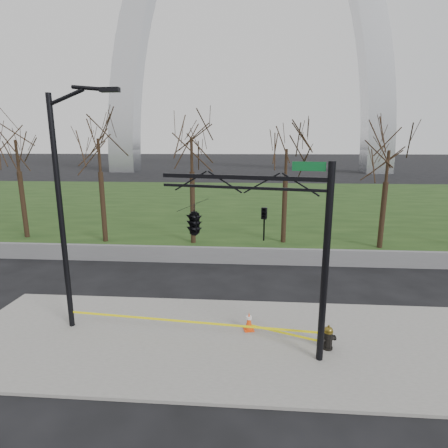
# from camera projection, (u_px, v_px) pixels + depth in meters

# --- Properties ---
(ground) EXTENTS (500.00, 500.00, 0.00)m
(ground) POSITION_uv_depth(u_px,v_px,m) (227.00, 342.00, 11.73)
(ground) COLOR black
(ground) RESTS_ON ground
(sidewalk) EXTENTS (18.00, 6.00, 0.10)m
(sidewalk) POSITION_uv_depth(u_px,v_px,m) (227.00, 340.00, 11.72)
(sidewalk) COLOR gray
(sidewalk) RESTS_ON ground
(grass_strip) EXTENTS (120.00, 40.00, 0.06)m
(grass_strip) POSITION_uv_depth(u_px,v_px,m) (244.00, 201.00, 40.91)
(grass_strip) COLOR #1A3312
(grass_strip) RESTS_ON ground
(guardrail) EXTENTS (60.00, 0.30, 0.90)m
(guardrail) POSITION_uv_depth(u_px,v_px,m) (236.00, 256.00, 19.42)
(guardrail) COLOR #59595B
(guardrail) RESTS_ON ground
(gateway_arch) EXTENTS (66.00, 6.00, 65.00)m
(gateway_arch) POSITION_uv_depth(u_px,v_px,m) (249.00, 24.00, 77.57)
(gateway_arch) COLOR silver
(gateway_arch) RESTS_ON ground
(tree_row) EXTENTS (57.94, 4.00, 7.58)m
(tree_row) POSITION_uv_depth(u_px,v_px,m) (334.00, 188.00, 22.15)
(tree_row) COLOR black
(tree_row) RESTS_ON ground
(fire_hydrant) EXTENTS (0.50, 0.34, 0.80)m
(fire_hydrant) POSITION_uv_depth(u_px,v_px,m) (328.00, 338.00, 11.10)
(fire_hydrant) COLOR black
(fire_hydrant) RESTS_ON sidewalk
(traffic_cone) EXTENTS (0.41, 0.41, 0.66)m
(traffic_cone) POSITION_uv_depth(u_px,v_px,m) (249.00, 321.00, 12.23)
(traffic_cone) COLOR #FC460D
(traffic_cone) RESTS_ON sidewalk
(street_light) EXTENTS (2.39, 0.30, 8.21)m
(street_light) POSITION_uv_depth(u_px,v_px,m) (66.00, 199.00, 11.57)
(street_light) COLOR black
(street_light) RESTS_ON ground
(traffic_signal_mast) EXTENTS (4.97, 2.54, 6.00)m
(traffic_signal_mast) POSITION_uv_depth(u_px,v_px,m) (218.00, 221.00, 10.72)
(traffic_signal_mast) COLOR black
(traffic_signal_mast) RESTS_ON ground
(caution_tape) EXTENTS (8.82, 0.97, 0.42)m
(caution_tape) POSITION_uv_depth(u_px,v_px,m) (214.00, 325.00, 11.76)
(caution_tape) COLOR #FFF50D
(caution_tape) RESTS_ON ground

